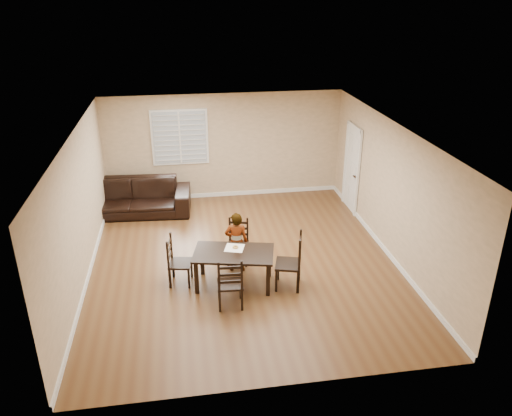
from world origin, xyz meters
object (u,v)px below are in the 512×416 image
at_px(chair_right, 295,263).
at_px(child, 236,242).
at_px(chair_near, 239,241).
at_px(chair_left, 174,262).
at_px(sofa, 131,197).
at_px(donut, 235,247).
at_px(chair_far, 230,287).
at_px(dining_table, 234,257).

relative_size(chair_right, child, 0.88).
bearing_deg(chair_near, chair_right, -38.92).
relative_size(chair_left, sofa, 0.34).
height_order(chair_right, donut, chair_right).
bearing_deg(donut, chair_near, 78.87).
xyz_separation_m(chair_far, chair_left, (-0.93, 0.99, -0.01)).
height_order(chair_left, sofa, chair_left).
height_order(chair_near, child, child).
relative_size(donut, sofa, 0.04).
height_order(child, donut, child).
bearing_deg(chair_far, chair_left, -43.48).
relative_size(chair_near, donut, 8.29).
bearing_deg(donut, chair_right, -21.17).
height_order(chair_far, donut, chair_far).
relative_size(chair_near, chair_right, 0.85).
bearing_deg(donut, dining_table, -108.72).
xyz_separation_m(chair_far, chair_right, (1.24, 0.51, 0.05)).
bearing_deg(sofa, chair_left, -69.28).
height_order(dining_table, chair_right, chair_right).
distance_m(chair_far, chair_right, 1.34).
relative_size(chair_near, sofa, 0.32).
bearing_deg(chair_far, sofa, -62.66).
xyz_separation_m(chair_right, sofa, (-3.18, 3.81, -0.08)).
relative_size(chair_right, donut, 9.80).
distance_m(chair_near, donut, 0.81).
bearing_deg(sofa, dining_table, -55.70).
height_order(chair_near, sofa, chair_near).
xyz_separation_m(dining_table, chair_right, (1.09, -0.25, -0.10)).
xyz_separation_m(chair_near, chair_right, (0.89, -1.15, 0.08)).
distance_m(dining_table, chair_left, 1.12).
bearing_deg(donut, chair_far, -102.34).
height_order(dining_table, donut, donut).
height_order(dining_table, sofa, sofa).
bearing_deg(chair_near, chair_left, -139.32).
xyz_separation_m(dining_table, donut, (0.05, 0.15, 0.12)).
xyz_separation_m(chair_near, donut, (-0.15, -0.75, 0.29)).
height_order(chair_right, sofa, chair_right).
height_order(dining_table, chair_left, chair_left).
distance_m(dining_table, chair_near, 0.94).
height_order(chair_far, chair_right, chair_right).
distance_m(chair_left, child, 1.24).
bearing_deg(child, chair_far, 85.34).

